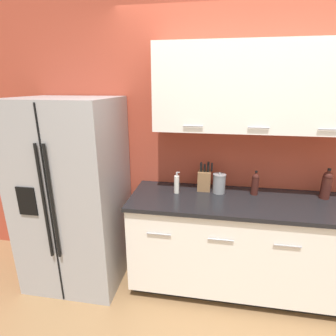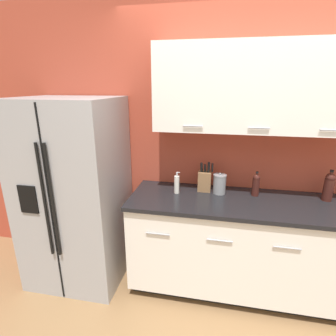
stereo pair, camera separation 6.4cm
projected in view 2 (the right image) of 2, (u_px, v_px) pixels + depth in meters
The scene contains 8 objects.
wall_back at pixel (254, 135), 2.34m from camera, with size 10.00×0.39×2.60m.
counter_unit at pixel (246, 246), 2.36m from camera, with size 2.08×0.64×0.91m.
refrigerator at pixel (75, 193), 2.47m from camera, with size 0.86×0.77×1.75m.
knife_block at pixel (205, 180), 2.41m from camera, with size 0.13×0.09×0.28m.
wine_bottle at pixel (329, 186), 2.20m from camera, with size 0.08×0.08×0.27m.
soap_dispenser at pixel (177, 184), 2.36m from camera, with size 0.05×0.05×0.20m.
oil_bottle at pixel (256, 184), 2.30m from camera, with size 0.06×0.06×0.22m.
steel_canister at pixel (220, 184), 2.36m from camera, with size 0.12×0.12×0.19m.
Camera 2 is at (-0.31, -1.38, 1.85)m, focal length 28.00 mm.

